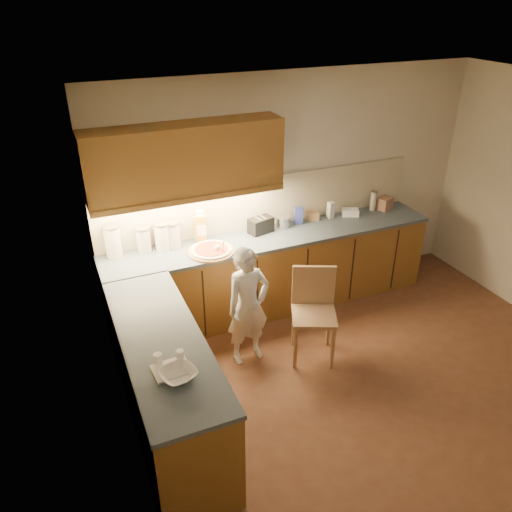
{
  "coord_description": "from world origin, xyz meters",
  "views": [
    {
      "loc": [
        -2.5,
        -2.76,
        3.33
      ],
      "look_at": [
        -0.8,
        1.2,
        1.0
      ],
      "focal_mm": 35.0,
      "sensor_mm": 36.0,
      "label": 1
    }
  ],
  "objects_px": {
    "pizza_on_board": "(211,250)",
    "child": "(248,306)",
    "oil_jug": "(201,228)",
    "wooden_chair": "(314,307)",
    "toaster": "(261,225)"
  },
  "relations": [
    {
      "from": "child",
      "to": "toaster",
      "type": "bearing_deg",
      "value": 52.56
    },
    {
      "from": "oil_jug",
      "to": "toaster",
      "type": "relative_size",
      "value": 1.21
    },
    {
      "from": "wooden_chair",
      "to": "toaster",
      "type": "bearing_deg",
      "value": 119.99
    },
    {
      "from": "child",
      "to": "wooden_chair",
      "type": "distance_m",
      "value": 0.65
    },
    {
      "from": "wooden_chair",
      "to": "pizza_on_board",
      "type": "bearing_deg",
      "value": 157.19
    },
    {
      "from": "child",
      "to": "pizza_on_board",
      "type": "bearing_deg",
      "value": 94.96
    },
    {
      "from": "oil_jug",
      "to": "pizza_on_board",
      "type": "bearing_deg",
      "value": -85.51
    },
    {
      "from": "pizza_on_board",
      "to": "wooden_chair",
      "type": "height_order",
      "value": "pizza_on_board"
    },
    {
      "from": "wooden_chair",
      "to": "child",
      "type": "bearing_deg",
      "value": -171.11
    },
    {
      "from": "pizza_on_board",
      "to": "oil_jug",
      "type": "distance_m",
      "value": 0.31
    },
    {
      "from": "wooden_chair",
      "to": "oil_jug",
      "type": "height_order",
      "value": "oil_jug"
    },
    {
      "from": "wooden_chair",
      "to": "oil_jug",
      "type": "bearing_deg",
      "value": 149.87
    },
    {
      "from": "oil_jug",
      "to": "wooden_chair",
      "type": "bearing_deg",
      "value": -54.36
    },
    {
      "from": "pizza_on_board",
      "to": "wooden_chair",
      "type": "xyz_separation_m",
      "value": [
        0.76,
        -0.82,
        -0.39
      ]
    },
    {
      "from": "pizza_on_board",
      "to": "child",
      "type": "distance_m",
      "value": 0.74
    }
  ]
}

